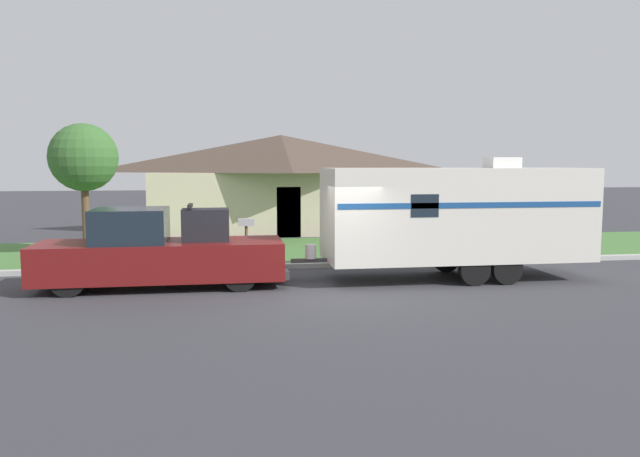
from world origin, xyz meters
The scene contains 8 objects.
ground_plane centered at (0.00, 0.00, 0.00)m, with size 120.00×120.00×0.00m, color #38383D.
curb_strip centered at (0.00, 3.75, 0.07)m, with size 80.00×0.30×0.14m.
lawn_strip centered at (0.00, 7.40, 0.01)m, with size 80.00×7.00×0.03m.
house_across_street centered at (0.19, 14.57, 2.26)m, with size 12.36×6.92×4.37m.
pickup_truck centered at (-4.12, 1.43, 0.86)m, with size 6.07×1.95×2.06m.
travel_trailer centered at (3.57, 1.42, 1.72)m, with size 7.87×2.31×3.22m.
mailbox centered at (-1.84, 4.48, 1.08)m, with size 0.48×0.20×1.41m.
tree_in_yard centered at (-6.99, 7.15, 3.23)m, with size 2.21×2.21×4.37m.
Camera 1 is at (-2.57, -14.24, 3.05)m, focal length 35.00 mm.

